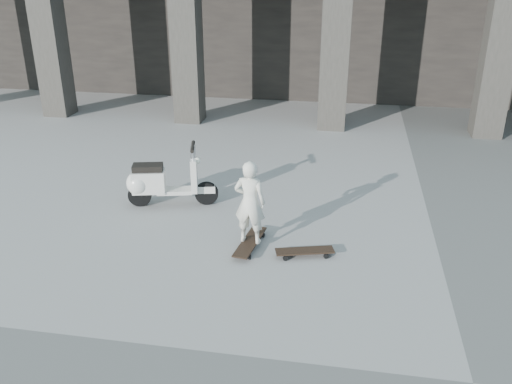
% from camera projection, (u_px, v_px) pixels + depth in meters
% --- Properties ---
extents(ground, '(90.00, 90.00, 0.00)m').
position_uv_depth(ground, '(473.00, 383.00, 5.31)').
color(ground, '#525250').
rests_on(ground, ground).
extents(longboard, '(0.34, 0.98, 0.10)m').
position_uv_depth(longboard, '(250.00, 242.00, 7.78)').
color(longboard, black).
rests_on(longboard, ground).
extents(skateboard_spare, '(0.84, 0.42, 0.10)m').
position_uv_depth(skateboard_spare, '(305.00, 251.00, 7.54)').
color(skateboard_spare, black).
rests_on(skateboard_spare, ground).
extents(child, '(0.47, 0.33, 1.22)m').
position_uv_depth(child, '(250.00, 202.00, 7.53)').
color(child, beige).
rests_on(child, longboard).
extents(scooter, '(1.49, 0.66, 1.05)m').
position_uv_depth(scooter, '(157.00, 182.00, 8.96)').
color(scooter, black).
rests_on(scooter, ground).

